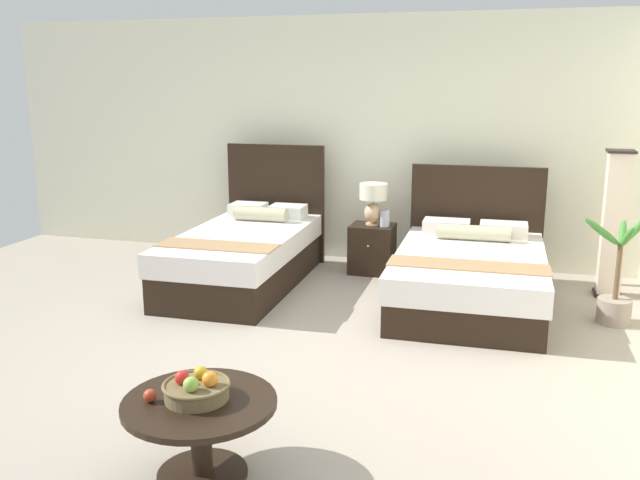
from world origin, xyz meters
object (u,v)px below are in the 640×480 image
floor_lamp_corner (614,224)px  table_lamp (373,199)px  bed_near_window (245,253)px  fruit_bowl (197,389)px  coffee_table (200,421)px  vase (385,218)px  potted_palm (616,292)px  loose_apple (150,396)px  nightstand (372,249)px  bed_near_corner (470,273)px

floor_lamp_corner → table_lamp: bearing=175.9°
bed_near_window → fruit_bowl: size_ratio=6.31×
coffee_table → bed_near_window: bearing=108.6°
vase → fruit_bowl: 4.06m
floor_lamp_corner → potted_palm: floor_lamp_corner is taller
coffee_table → loose_apple: (-0.23, -0.09, 0.15)m
loose_apple → fruit_bowl: bearing=23.9°
potted_palm → coffee_table: bearing=-127.3°
nightstand → potted_palm: size_ratio=0.51×
bed_near_window → vase: bearing=29.6°
table_lamp → bed_near_corner: bearing=-36.1°
table_lamp → loose_apple: size_ratio=6.51×
fruit_bowl → nightstand: bearing=89.2°
bed_near_corner → potted_palm: bed_near_corner is taller
bed_near_corner → coffee_table: (-1.14, -3.32, 0.03)m
bed_near_corner → table_lamp: bed_near_corner is taller
fruit_bowl → floor_lamp_corner: (2.43, 3.94, 0.21)m
fruit_bowl → floor_lamp_corner: 4.64m
fruit_bowl → bed_near_corner: bearing=70.8°
bed_near_window → bed_near_corner: bed_near_window is taller
bed_near_window → nightstand: size_ratio=4.24×
bed_near_corner → coffee_table: bed_near_corner is taller
coffee_table → floor_lamp_corner: size_ratio=0.57×
vase → loose_apple: (-0.41, -4.15, -0.15)m
fruit_bowl → floor_lamp_corner: floor_lamp_corner is taller
coffee_table → fruit_bowl: (-0.02, 0.01, 0.18)m
nightstand → potted_palm: 2.53m
bed_near_corner → coffee_table: bearing=-108.9°
bed_near_corner → nightstand: 1.34m
bed_near_window → coffee_table: bearing=-71.4°
bed_near_window → bed_near_corner: 2.25m
nightstand → floor_lamp_corner: 2.42m
table_lamp → vase: 0.24m
table_lamp → loose_apple: table_lamp is taller
nightstand → fruit_bowl: bearing=-90.8°
loose_apple → potted_palm: potted_palm is taller
fruit_bowl → bed_near_window: bearing=108.3°
floor_lamp_corner → vase: bearing=177.2°
vase → floor_lamp_corner: size_ratio=0.13×
nightstand → potted_palm: bearing=-22.9°
bed_near_corner → coffee_table: size_ratio=2.65×
nightstand → fruit_bowl: fruit_bowl is taller
bed_near_corner → floor_lamp_corner: 1.48m
fruit_bowl → potted_palm: bearing=52.4°
vase → fruit_bowl: size_ratio=0.52×
bed_near_window → table_lamp: (1.16, 0.80, 0.48)m
loose_apple → floor_lamp_corner: (2.65, 4.04, 0.23)m
fruit_bowl → floor_lamp_corner: bearing=58.3°
table_lamp → coffee_table: 4.15m
coffee_table → fruit_bowl: bearing=159.7°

